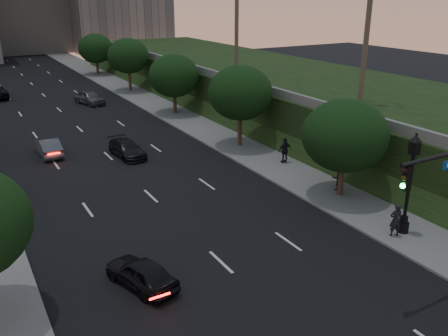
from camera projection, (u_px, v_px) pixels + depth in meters
ground at (284, 322)px, 18.59m from camera, size 160.00×160.00×0.00m
road_surface at (85, 134)px, 42.95m from camera, size 16.00×140.00×0.02m
sidewalk_right at (187, 119)px, 47.72m from camera, size 4.50×140.00×0.15m
embankment at (293, 92)px, 50.91m from camera, size 18.00×90.00×4.00m
parapet_wall at (225, 77)px, 46.12m from camera, size 0.35×90.00×0.70m
tree_right_a at (345, 136)px, 28.50m from camera, size 5.20×5.20×6.24m
tree_right_b at (240, 93)px, 38.07m from camera, size 5.20×5.20×6.74m
tree_right_c at (174, 76)px, 48.80m from camera, size 5.20×5.20×6.24m
tree_right_d at (128, 56)px, 60.00m from camera, size 5.20×5.20×6.74m
tree_right_e at (96, 48)px, 72.35m from camera, size 5.20×5.20×6.24m
street_lamp at (409, 189)px, 24.39m from camera, size 0.64×0.64×5.62m
sedan_near_left at (141, 273)px, 20.64m from camera, size 2.60×4.10×1.30m
sedan_mid_left at (49, 147)px, 37.26m from camera, size 1.50×4.19×1.38m
sedan_near_right at (127, 149)px, 36.99m from camera, size 2.15×4.52×1.27m
sedan_far_right at (89, 97)px, 54.27m from camera, size 3.01×4.90×1.56m
pedestrian_a at (396, 220)px, 24.54m from camera, size 0.77×0.65×1.80m
pedestrian_b at (338, 178)px, 30.30m from camera, size 0.97×0.88×1.63m
pedestrian_c at (285, 150)px, 35.16m from camera, size 1.15×0.55×1.92m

